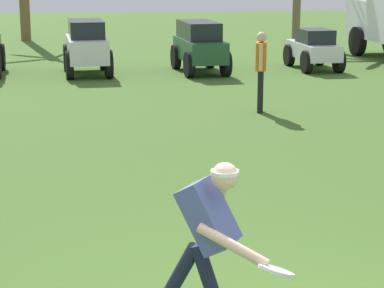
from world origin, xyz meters
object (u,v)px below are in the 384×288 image
object	(u,v)px
frisbee_thrower	(207,236)
parked_car_slot_d	(314,49)
parked_car_slot_b	(87,46)
parked_car_slot_c	(200,45)
frisbee_in_flight	(276,270)
teammate_near_sideline	(261,64)

from	to	relation	value
frisbee_thrower	parked_car_slot_d	bearing A→B (deg)	71.54
parked_car_slot_b	parked_car_slot_c	world-z (taller)	parked_car_slot_b
parked_car_slot_b	parked_car_slot_d	world-z (taller)	parked_car_slot_b
parked_car_slot_b	parked_car_slot_d	bearing A→B (deg)	2.80
frisbee_in_flight	parked_car_slot_b	bearing A→B (deg)	96.59
parked_car_slot_c	parked_car_slot_b	bearing A→B (deg)	-179.01
teammate_near_sideline	frisbee_in_flight	bearing A→B (deg)	-100.82
parked_car_slot_c	parked_car_slot_d	xyz separation A→B (m)	(3.18, 0.25, -0.16)
parked_car_slot_b	frisbee_thrower	bearing A→B (deg)	-84.88
frisbee_thrower	parked_car_slot_c	xyz separation A→B (m)	(1.69, 14.34, -0.07)
parked_car_slot_b	parked_car_slot_d	distance (m)	6.16
frisbee_thrower	teammate_near_sideline	xyz separation A→B (m)	(2.20, 8.73, 0.15)
frisbee_thrower	parked_car_slot_d	size ratio (longest dim) A/B	0.62
teammate_near_sideline	frisbee_thrower	bearing A→B (deg)	-104.13
teammate_near_sideline	parked_car_slot_c	xyz separation A→B (m)	(-0.51, 5.61, -0.22)
parked_car_slot_d	teammate_near_sideline	bearing A→B (deg)	-114.53
teammate_near_sideline	parked_car_slot_d	world-z (taller)	teammate_near_sideline
frisbee_thrower	frisbee_in_flight	world-z (taller)	frisbee_thrower
parked_car_slot_c	frisbee_thrower	bearing A→B (deg)	-96.71
frisbee_in_flight	teammate_near_sideline	size ratio (longest dim) A/B	0.24
frisbee_in_flight	parked_car_slot_d	xyz separation A→B (m)	(4.44, 15.10, -0.13)
frisbee_in_flight	parked_car_slot_b	world-z (taller)	parked_car_slot_b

